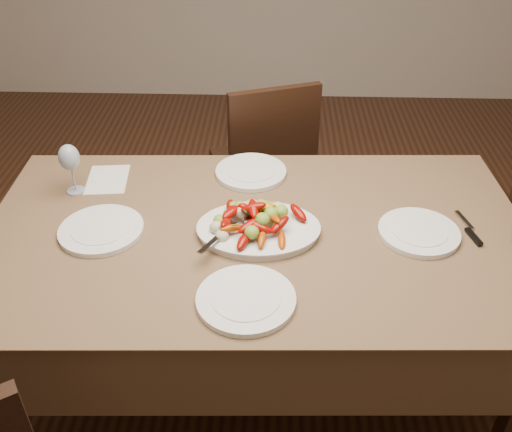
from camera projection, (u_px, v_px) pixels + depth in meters
The scene contains 13 objects.
floor at pixel (290, 401), 2.26m from camera, with size 6.00×6.00×0.00m, color #361D10.
dining_table at pixel (256, 312), 2.13m from camera, with size 1.84×1.04×0.76m, color brown.
chair_far at pixel (261, 164), 2.84m from camera, with size 0.42×0.42×0.95m, color black, non-canonical shape.
serving_platter at pixel (259, 231), 1.90m from camera, with size 0.40×0.30×0.02m, color white.
roasted_vegetables at pixel (259, 217), 1.86m from camera, with size 0.33×0.22×0.09m, color #7D0902, non-canonical shape.
serving_spoon at pixel (239, 228), 1.84m from camera, with size 0.28×0.06×0.03m, color #9EA0A8, non-canonical shape.
plate_left at pixel (101, 230), 1.90m from camera, with size 0.28×0.28×0.02m, color white.
plate_right at pixel (419, 232), 1.89m from camera, with size 0.27×0.27×0.02m, color white.
plate_far at pixel (251, 172), 2.21m from camera, with size 0.27×0.27×0.02m, color white.
plate_near at pixel (246, 299), 1.63m from camera, with size 0.29×0.29×0.02m, color white.
wine_glass at pixel (71, 168), 2.06m from camera, with size 0.08×0.08×0.20m, color #8C99A5, non-canonical shape.
menu_card at pixel (108, 179), 2.18m from camera, with size 0.15×0.21×0.00m, color silver.
table_knife at pixel (469, 230), 1.91m from camera, with size 0.02×0.20×0.01m, color #9EA0A8, non-canonical shape.
Camera 1 is at (-0.08, -1.42, 1.90)m, focal length 40.00 mm.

